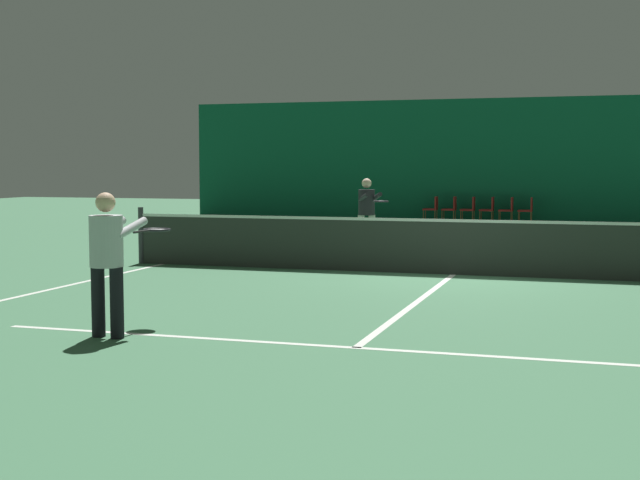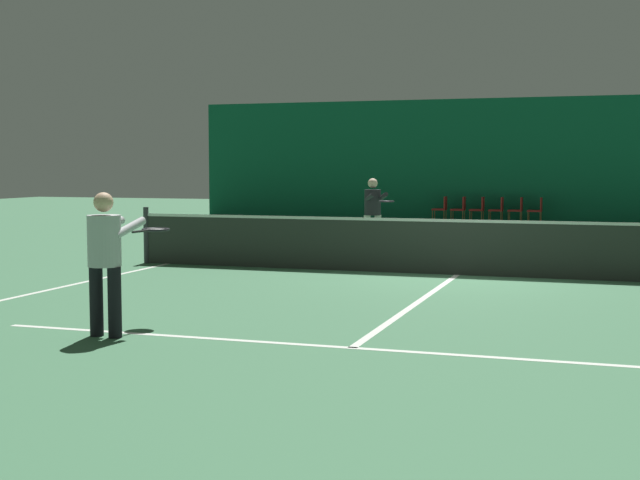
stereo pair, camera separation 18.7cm
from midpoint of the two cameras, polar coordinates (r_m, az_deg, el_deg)
The scene contains 16 objects.
ground_plane at distance 15.35m, azimuth 8.18°, elevation -2.21°, with size 60.00×60.00×0.00m, color #3D704C.
backdrop_curtain at distance 29.71m, azimuth 12.73°, elevation 5.00°, with size 23.00×0.12×4.05m.
court_line_baseline_far at distance 27.11m, azimuth 12.20°, elevation 0.76°, with size 11.00×0.10×0.00m.
court_line_service_far at distance 21.66m, azimuth 10.89°, elevation -0.21°, with size 8.25×0.10×0.00m.
court_line_service_near at distance 9.16m, azimuth 1.74°, elevation -6.91°, with size 8.25×0.10×0.00m.
court_line_sideline_left at distance 17.09m, azimuth -10.34°, elevation -1.52°, with size 0.10×23.80×0.00m.
court_line_centre at distance 15.35m, azimuth 8.18°, elevation -2.21°, with size 0.10×12.80×0.00m.
tennis_net at distance 15.29m, azimuth 8.21°, elevation -0.31°, with size 12.00×0.10×1.07m.
player_near at distance 9.90m, azimuth -13.88°, elevation -0.81°, with size 0.49×1.34×1.57m.
player_far at distance 19.50m, azimuth 2.76°, elevation 2.03°, with size 0.99×1.29×1.58m.
courtside_chair_0 at distance 29.57m, azimuth 7.04°, elevation 2.10°, with size 0.44×0.44×0.84m.
courtside_chair_1 at distance 29.46m, azimuth 8.21°, elevation 2.07°, with size 0.44×0.44×0.84m.
courtside_chair_2 at distance 29.37m, azimuth 9.39°, elevation 2.05°, with size 0.44×0.44×0.84m.
courtside_chair_3 at distance 29.30m, azimuth 10.58°, elevation 2.03°, with size 0.44×0.44×0.84m.
courtside_chair_4 at distance 29.23m, azimuth 11.78°, elevation 2.00°, with size 0.44×0.44×0.84m.
courtside_chair_5 at distance 29.18m, azimuth 12.97°, elevation 1.98°, with size 0.44×0.44×0.84m.
Camera 1 is at (2.32, -15.07, 1.86)m, focal length 50.00 mm.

